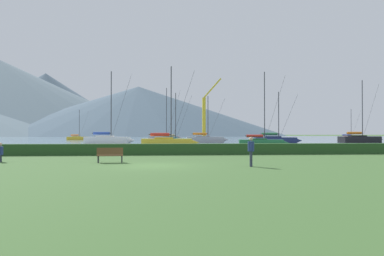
{
  "coord_description": "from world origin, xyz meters",
  "views": [
    {
      "loc": [
        0.33,
        -21.24,
        1.84
      ],
      "look_at": [
        7.64,
        63.58,
        3.12
      ],
      "focal_mm": 34.63,
      "sensor_mm": 36.0,
      "label": 1
    }
  ],
  "objects_px": {
    "sailboat_slip_8": "(168,142)",
    "park_bench_near_path": "(110,154)",
    "sailboat_slip_0": "(78,138)",
    "sailboat_slip_5": "(173,141)",
    "person_seated_viewer": "(0,151)",
    "sailboat_slip_7": "(276,140)",
    "sailboat_slip_4": "(164,137)",
    "sailboat_slip_6": "(360,139)",
    "dock_crane": "(205,122)",
    "sailboat_slip_3": "(108,140)",
    "sailboat_slip_9": "(350,138)",
    "sailboat_slip_2": "(262,142)",
    "person_standing_walker": "(251,149)",
    "sailboat_slip_12": "(205,139)"
  },
  "relations": [
    {
      "from": "sailboat_slip_7",
      "to": "sailboat_slip_8",
      "type": "relative_size",
      "value": 0.82
    },
    {
      "from": "sailboat_slip_0",
      "to": "person_seated_viewer",
      "type": "relative_size",
      "value": 6.97
    },
    {
      "from": "person_seated_viewer",
      "to": "sailboat_slip_8",
      "type": "bearing_deg",
      "value": 63.59
    },
    {
      "from": "park_bench_near_path",
      "to": "dock_crane",
      "type": "relative_size",
      "value": 0.1
    },
    {
      "from": "sailboat_slip_0",
      "to": "sailboat_slip_8",
      "type": "xyz_separation_m",
      "value": [
        24.76,
        -56.83,
        0.13
      ]
    },
    {
      "from": "sailboat_slip_9",
      "to": "sailboat_slip_12",
      "type": "height_order",
      "value": "sailboat_slip_12"
    },
    {
      "from": "sailboat_slip_8",
      "to": "person_standing_walker",
      "type": "bearing_deg",
      "value": -81.08
    },
    {
      "from": "sailboat_slip_6",
      "to": "sailboat_slip_0",
      "type": "bearing_deg",
      "value": 144.57
    },
    {
      "from": "person_standing_walker",
      "to": "sailboat_slip_7",
      "type": "bearing_deg",
      "value": 79.43
    },
    {
      "from": "sailboat_slip_8",
      "to": "sailboat_slip_9",
      "type": "xyz_separation_m",
      "value": [
        51.78,
        46.73,
        -0.12
      ]
    },
    {
      "from": "sailboat_slip_3",
      "to": "sailboat_slip_9",
      "type": "height_order",
      "value": "sailboat_slip_3"
    },
    {
      "from": "sailboat_slip_0",
      "to": "sailboat_slip_4",
      "type": "relative_size",
      "value": 0.62
    },
    {
      "from": "sailboat_slip_0",
      "to": "sailboat_slip_8",
      "type": "distance_m",
      "value": 61.99
    },
    {
      "from": "sailboat_slip_0",
      "to": "sailboat_slip_2",
      "type": "distance_m",
      "value": 69.2
    },
    {
      "from": "sailboat_slip_0",
      "to": "person_seated_viewer",
      "type": "height_order",
      "value": "sailboat_slip_0"
    },
    {
      "from": "sailboat_slip_4",
      "to": "sailboat_slip_6",
      "type": "distance_m",
      "value": 48.42
    },
    {
      "from": "sailboat_slip_0",
      "to": "sailboat_slip_5",
      "type": "relative_size",
      "value": 0.96
    },
    {
      "from": "sailboat_slip_6",
      "to": "sailboat_slip_9",
      "type": "bearing_deg",
      "value": 60.81
    },
    {
      "from": "sailboat_slip_9",
      "to": "person_standing_walker",
      "type": "bearing_deg",
      "value": -116.24
    },
    {
      "from": "sailboat_slip_7",
      "to": "person_seated_viewer",
      "type": "height_order",
      "value": "sailboat_slip_7"
    },
    {
      "from": "sailboat_slip_4",
      "to": "sailboat_slip_6",
      "type": "xyz_separation_m",
      "value": [
        39.0,
        -28.7,
        -0.01
      ]
    },
    {
      "from": "sailboat_slip_2",
      "to": "sailboat_slip_7",
      "type": "height_order",
      "value": "sailboat_slip_2"
    },
    {
      "from": "sailboat_slip_6",
      "to": "dock_crane",
      "type": "height_order",
      "value": "dock_crane"
    },
    {
      "from": "sailboat_slip_9",
      "to": "dock_crane",
      "type": "height_order",
      "value": "dock_crane"
    },
    {
      "from": "sailboat_slip_2",
      "to": "person_seated_viewer",
      "type": "relative_size",
      "value": 8.5
    },
    {
      "from": "sailboat_slip_8",
      "to": "dock_crane",
      "type": "bearing_deg",
      "value": 77.86
    },
    {
      "from": "sailboat_slip_0",
      "to": "sailboat_slip_6",
      "type": "bearing_deg",
      "value": -26.12
    },
    {
      "from": "sailboat_slip_0",
      "to": "sailboat_slip_4",
      "type": "height_order",
      "value": "sailboat_slip_4"
    },
    {
      "from": "sailboat_slip_7",
      "to": "person_seated_viewer",
      "type": "distance_m",
      "value": 50.82
    },
    {
      "from": "sailboat_slip_0",
      "to": "sailboat_slip_9",
      "type": "bearing_deg",
      "value": -2.92
    },
    {
      "from": "sailboat_slip_8",
      "to": "park_bench_near_path",
      "type": "relative_size",
      "value": 6.9
    },
    {
      "from": "sailboat_slip_12",
      "to": "sailboat_slip_5",
      "type": "bearing_deg",
      "value": -129.26
    },
    {
      "from": "sailboat_slip_5",
      "to": "person_seated_viewer",
      "type": "bearing_deg",
      "value": -96.92
    },
    {
      "from": "dock_crane",
      "to": "sailboat_slip_6",
      "type": "bearing_deg",
      "value": -37.45
    },
    {
      "from": "person_seated_viewer",
      "to": "sailboat_slip_12",
      "type": "bearing_deg",
      "value": 64.52
    },
    {
      "from": "sailboat_slip_7",
      "to": "park_bench_near_path",
      "type": "distance_m",
      "value": 47.87
    },
    {
      "from": "sailboat_slip_7",
      "to": "dock_crane",
      "type": "height_order",
      "value": "dock_crane"
    },
    {
      "from": "sailboat_slip_7",
      "to": "person_seated_viewer",
      "type": "bearing_deg",
      "value": -120.04
    },
    {
      "from": "sailboat_slip_3",
      "to": "person_standing_walker",
      "type": "distance_m",
      "value": 49.09
    },
    {
      "from": "sailboat_slip_6",
      "to": "park_bench_near_path",
      "type": "bearing_deg",
      "value": -136.97
    },
    {
      "from": "sailboat_slip_7",
      "to": "sailboat_slip_4",
      "type": "bearing_deg",
      "value": 127.11
    },
    {
      "from": "park_bench_near_path",
      "to": "sailboat_slip_4",
      "type": "bearing_deg",
      "value": 82.1
    },
    {
      "from": "sailboat_slip_6",
      "to": "sailboat_slip_7",
      "type": "bearing_deg",
      "value": -166.92
    },
    {
      "from": "sailboat_slip_3",
      "to": "sailboat_slip_12",
      "type": "height_order",
      "value": "sailboat_slip_3"
    },
    {
      "from": "sailboat_slip_3",
      "to": "sailboat_slip_6",
      "type": "xyz_separation_m",
      "value": [
        49.44,
        4.16,
        0.01
      ]
    },
    {
      "from": "sailboat_slip_3",
      "to": "sailboat_slip_9",
      "type": "bearing_deg",
      "value": 36.66
    },
    {
      "from": "person_standing_walker",
      "to": "sailboat_slip_4",
      "type": "bearing_deg",
      "value": 101.55
    },
    {
      "from": "sailboat_slip_6",
      "to": "dock_crane",
      "type": "distance_m",
      "value": 36.59
    },
    {
      "from": "sailboat_slip_4",
      "to": "sailboat_slip_8",
      "type": "bearing_deg",
      "value": -78.86
    },
    {
      "from": "sailboat_slip_9",
      "to": "sailboat_slip_2",
      "type": "bearing_deg",
      "value": -123.94
    }
  ]
}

